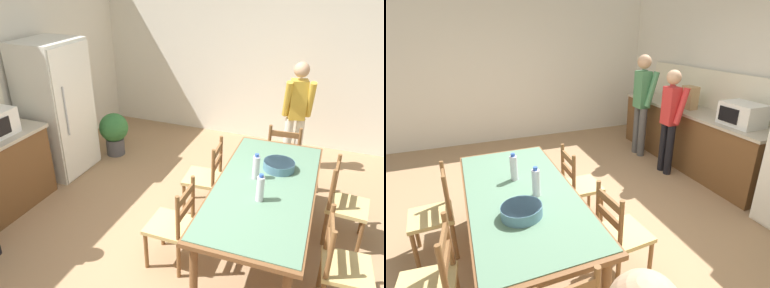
# 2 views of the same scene
# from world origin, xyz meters

# --- Properties ---
(ground_plane) EXTENTS (8.32, 8.32, 0.00)m
(ground_plane) POSITION_xyz_m (0.00, 0.00, 0.00)
(ground_plane) COLOR #9E7A56
(wall_back) EXTENTS (6.52, 0.12, 2.90)m
(wall_back) POSITION_xyz_m (0.00, 2.66, 1.45)
(wall_back) COLOR silver
(wall_back) RESTS_ON ground
(wall_left) EXTENTS (0.12, 5.20, 2.90)m
(wall_left) POSITION_xyz_m (-3.26, 0.00, 1.45)
(wall_left) COLOR silver
(wall_left) RESTS_ON ground
(kitchen_counter) EXTENTS (2.96, 0.66, 0.94)m
(kitchen_counter) POSITION_xyz_m (-0.89, 2.23, 0.47)
(kitchen_counter) COLOR brown
(kitchen_counter) RESTS_ON ground
(counter_splashback) EXTENTS (2.92, 0.03, 0.60)m
(counter_splashback) POSITION_xyz_m (-0.89, 2.54, 1.24)
(counter_splashback) COLOR #EFE8CB
(counter_splashback) RESTS_ON kitchen_counter
(microwave) EXTENTS (0.50, 0.39, 0.30)m
(microwave) POSITION_xyz_m (0.04, 2.21, 1.09)
(microwave) COLOR white
(microwave) RESTS_ON kitchen_counter
(paper_bag) EXTENTS (0.24, 0.16, 0.36)m
(paper_bag) POSITION_xyz_m (-0.95, 2.20, 1.12)
(paper_bag) COLOR tan
(paper_bag) RESTS_ON kitchen_counter
(dining_table) EXTENTS (2.12, 0.97, 0.78)m
(dining_table) POSITION_xyz_m (0.42, -0.82, 0.70)
(dining_table) COLOR brown
(dining_table) RESTS_ON ground
(bottle_near_centre) EXTENTS (0.07, 0.07, 0.27)m
(bottle_near_centre) POSITION_xyz_m (0.16, -0.82, 0.90)
(bottle_near_centre) COLOR silver
(bottle_near_centre) RESTS_ON dining_table
(bottle_off_centre) EXTENTS (0.07, 0.07, 0.27)m
(bottle_off_centre) POSITION_xyz_m (0.53, -0.70, 0.90)
(bottle_off_centre) COLOR silver
(bottle_off_centre) RESTS_ON dining_table
(serving_bowl) EXTENTS (0.32, 0.32, 0.09)m
(serving_bowl) POSITION_xyz_m (0.79, -0.88, 0.83)
(serving_bowl) COLOR slate
(serving_bowl) RESTS_ON dining_table
(chair_side_near_left) EXTENTS (0.45, 0.43, 0.91)m
(chair_side_near_left) POSITION_xyz_m (-0.04, -1.59, 0.44)
(chair_side_near_left) COLOR brown
(chair_side_near_left) RESTS_ON ground
(chair_side_far_left) EXTENTS (0.42, 0.40, 0.91)m
(chair_side_far_left) POSITION_xyz_m (-0.06, -0.06, 0.44)
(chair_side_far_left) COLOR brown
(chair_side_far_left) RESTS_ON ground
(chair_side_near_right) EXTENTS (0.45, 0.43, 0.91)m
(chair_side_near_right) POSITION_xyz_m (0.91, -1.57, 0.44)
(chair_side_near_right) COLOR brown
(chair_side_near_right) RESTS_ON ground
(chair_side_far_right) EXTENTS (0.45, 0.43, 0.91)m
(chair_side_far_right) POSITION_xyz_m (0.89, -0.05, 0.44)
(chair_side_far_right) COLOR brown
(chair_side_far_right) RESTS_ON ground
(person_at_sink) EXTENTS (0.44, 0.30, 1.76)m
(person_at_sink) POSITION_xyz_m (-1.54, 1.71, 0.99)
(person_at_sink) COLOR #4C4C4C
(person_at_sink) RESTS_ON ground
(person_at_counter) EXTENTS (0.40, 0.28, 1.60)m
(person_at_counter) POSITION_xyz_m (-0.74, 1.69, 0.90)
(person_at_counter) COLOR black
(person_at_counter) RESTS_ON ground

